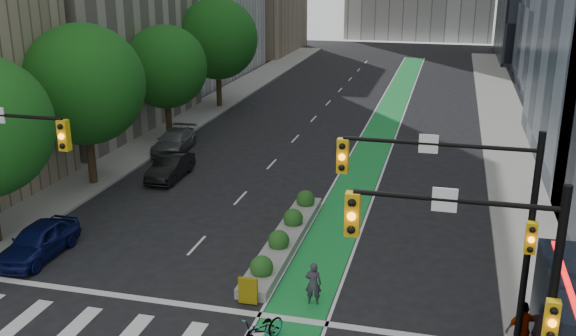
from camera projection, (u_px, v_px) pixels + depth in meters
The scene contains 16 objects.
ground at pixel (198, 326), 21.71m from camera, with size 160.00×160.00×0.00m, color black.
sidewalk_left at pixel (177, 126), 47.50m from camera, with size 3.60×90.00×0.15m, color gray.
sidewalk_right at pixel (511, 148), 41.92m from camera, with size 3.60×90.00×0.15m, color gray.
bike_lane_paint at pixel (384, 123), 48.63m from camera, with size 2.20×70.00×0.01m, color #198E3A.
tree_mid at pixel (84, 85), 33.63m from camera, with size 6.40×6.40×8.78m.
tree_midfar at pixel (166, 67), 43.03m from camera, with size 5.60×5.60×7.76m.
tree_far at pixel (217, 39), 52.01m from camera, with size 6.60×6.60×9.00m.
signal_right at pixel (476, 213), 18.60m from camera, with size 5.82×0.51×7.20m.
signal_far_right at pixel (495, 290), 14.40m from camera, with size 4.82×0.51×7.20m.
median_planter at pixel (285, 237), 27.79m from camera, with size 1.20×10.26×1.10m.
bicycle at pixel (262, 331), 20.47m from camera, with size 0.70×2.01×1.06m, color gray.
cyclist at pixel (313, 283), 22.88m from camera, with size 0.59×0.39×1.62m, color #34303A.
parked_car_left_near at pixel (38, 241), 26.55m from camera, with size 1.71×4.26×1.45m, color #0B1247.
parked_car_left_mid at pixel (170, 167), 36.15m from camera, with size 1.45×4.15×1.37m, color black.
parked_car_left_far at pixel (174, 141), 41.29m from camera, with size 1.89×4.64×1.35m, color #56585B.
pedestrian_far at pixel (522, 329), 19.56m from camera, with size 1.09×0.45×1.85m, color gray.
Camera 1 is at (7.66, -17.63, 11.82)m, focal length 40.00 mm.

